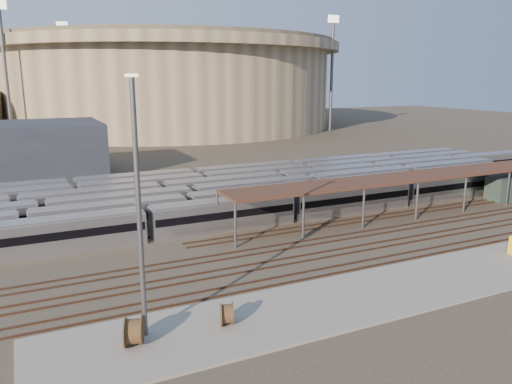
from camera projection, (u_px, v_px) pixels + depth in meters
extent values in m
plane|color=#383026|center=(304.00, 241.00, 56.90)|extent=(420.00, 420.00, 0.00)
cube|color=gray|center=(345.00, 300.00, 41.59)|extent=(50.00, 9.00, 0.20)
cube|color=#BCBCC1|center=(291.00, 207.00, 64.69)|extent=(112.00, 2.90, 3.60)
cube|color=#BCBCC1|center=(187.00, 210.00, 63.06)|extent=(112.00, 2.90, 3.60)
cube|color=#BCBCC1|center=(192.00, 201.00, 67.63)|extent=(112.00, 2.90, 3.60)
cube|color=#BCBCC1|center=(280.00, 185.00, 77.93)|extent=(112.00, 2.90, 3.60)
cube|color=#BCBCC1|center=(204.00, 186.00, 76.95)|extent=(112.00, 2.90, 3.60)
cube|color=#BCBCC1|center=(194.00, 181.00, 80.61)|extent=(112.00, 2.90, 3.60)
cylinder|color=#505054|center=(235.00, 226.00, 54.14)|extent=(0.30, 0.30, 5.00)
cylinder|color=#505054|center=(217.00, 214.00, 58.89)|extent=(0.30, 0.30, 5.00)
cylinder|color=#505054|center=(303.00, 216.00, 57.72)|extent=(0.30, 0.30, 5.00)
cylinder|color=#505054|center=(281.00, 206.00, 62.48)|extent=(0.30, 0.30, 5.00)
cylinder|color=#505054|center=(363.00, 208.00, 61.31)|extent=(0.30, 0.30, 5.00)
cylinder|color=#505054|center=(338.00, 199.00, 66.06)|extent=(0.30, 0.30, 5.00)
cylinder|color=#505054|center=(417.00, 201.00, 64.90)|extent=(0.30, 0.30, 5.00)
cylinder|color=#505054|center=(389.00, 193.00, 69.65)|extent=(0.30, 0.30, 5.00)
cylinder|color=#505054|center=(465.00, 195.00, 68.48)|extent=(0.30, 0.30, 5.00)
cylinder|color=#505054|center=(435.00, 187.00, 73.23)|extent=(0.30, 0.30, 5.00)
cylinder|color=#505054|center=(508.00, 189.00, 72.07)|extent=(0.30, 0.30, 5.00)
cylinder|color=#505054|center=(477.00, 182.00, 76.82)|extent=(0.30, 0.30, 5.00)
cube|color=#3A2518|center=(428.00, 175.00, 68.47)|extent=(60.00, 6.00, 0.30)
cube|color=#4C3323|center=(313.00, 245.00, 55.34)|extent=(170.00, 0.12, 0.18)
cube|color=#4C3323|center=(306.00, 241.00, 56.66)|extent=(170.00, 0.12, 0.18)
cube|color=#4C3323|center=(333.00, 256.00, 51.82)|extent=(170.00, 0.12, 0.18)
cube|color=#4C3323|center=(325.00, 252.00, 53.14)|extent=(170.00, 0.12, 0.18)
cube|color=#4C3323|center=(356.00, 269.00, 48.30)|extent=(170.00, 0.12, 0.18)
cube|color=#4C3323|center=(347.00, 264.00, 49.62)|extent=(170.00, 0.12, 0.18)
cylinder|color=#998E67|center=(171.00, 89.00, 187.43)|extent=(116.00, 116.00, 28.00)
cylinder|color=#998E67|center=(169.00, 46.00, 183.95)|extent=(124.00, 124.00, 3.00)
cylinder|color=brown|center=(169.00, 40.00, 183.44)|extent=(120.00, 120.00, 1.50)
cylinder|color=#505054|center=(6.00, 78.00, 137.12)|extent=(1.00, 1.00, 36.00)
cylinder|color=#505054|center=(332.00, 78.00, 170.15)|extent=(1.00, 1.00, 36.00)
cube|color=#FFF2CC|center=(334.00, 19.00, 165.84)|extent=(4.00, 0.60, 2.40)
cylinder|color=#505054|center=(66.00, 78.00, 189.49)|extent=(1.00, 1.00, 36.00)
cube|color=#FFF2CC|center=(62.00, 25.00, 185.18)|extent=(4.00, 0.60, 2.40)
cylinder|color=brown|center=(134.00, 331.00, 34.19)|extent=(1.77, 2.31, 2.05)
cylinder|color=brown|center=(227.00, 314.00, 37.11)|extent=(1.43, 1.90, 1.69)
cylinder|color=#505054|center=(139.00, 213.00, 33.77)|extent=(0.36, 0.36, 18.04)
cube|color=#FFF2CC|center=(131.00, 75.00, 31.72)|extent=(0.81, 0.32, 0.20)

